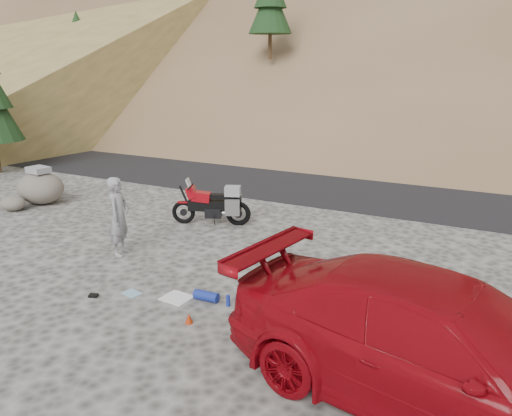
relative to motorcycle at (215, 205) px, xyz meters
The scene contains 13 objects.
ground 2.91m from the motorcycle, 85.12° to the right, with size 140.00×140.00×0.00m, color #3E3C39.
road 6.17m from the motorcycle, 87.73° to the left, with size 120.00×7.00×0.05m, color black.
motorcycle is the anchor object (origin of this frame).
man 2.88m from the motorcycle, 105.42° to the right, with size 0.64×0.42×1.75m, color gray.
red_car 7.93m from the motorcycle, 38.00° to the right, with size 2.26×5.57×1.62m, color maroon.
boulder 5.75m from the motorcycle, behind, with size 1.79×1.66×1.12m.
small_rock 6.03m from the motorcycle, 165.08° to the right, with size 0.90×0.85×0.43m.
gear_white_cloth 4.31m from the motorcycle, 67.72° to the right, with size 0.51×0.45×0.02m, color white.
gear_blue_mat 4.38m from the motorcycle, 60.46° to the right, with size 0.18×0.18×0.46m, color navy.
gear_bottle 4.61m from the motorcycle, 55.54° to the right, with size 0.07×0.07×0.20m, color navy.
gear_funnel 5.17m from the motorcycle, 63.16° to the right, with size 0.14×0.14×0.17m, color #A92C0B.
gear_glove_a 4.63m from the motorcycle, 87.19° to the right, with size 0.16×0.11×0.05m, color black.
gear_blue_cloth 4.28m from the motorcycle, 79.59° to the right, with size 0.34×0.25×0.01m, color #7FAEC4.
Camera 1 is at (6.39, -7.75, 4.14)m, focal length 35.00 mm.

